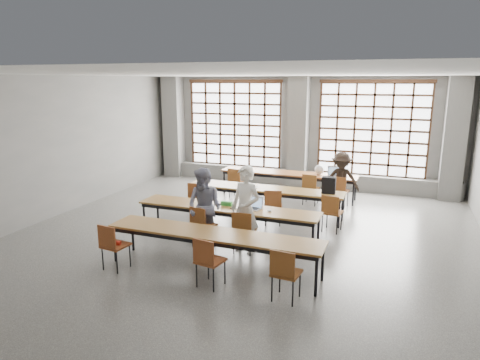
# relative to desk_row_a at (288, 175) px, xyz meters

# --- Properties ---
(floor) EXTENTS (11.00, 11.00, 0.00)m
(floor) POSITION_rel_desk_row_a_xyz_m (-0.06, -3.83, -0.66)
(floor) COLOR #4B4B49
(floor) RESTS_ON ground
(ceiling) EXTENTS (11.00, 11.00, 0.00)m
(ceiling) POSITION_rel_desk_row_a_xyz_m (-0.06, -3.83, 2.84)
(ceiling) COLOR silver
(ceiling) RESTS_ON floor
(wall_back) EXTENTS (10.00, 0.00, 10.00)m
(wall_back) POSITION_rel_desk_row_a_xyz_m (-0.06, 1.67, 1.09)
(wall_back) COLOR #60605D
(wall_back) RESTS_ON floor
(wall_front) EXTENTS (10.00, 0.00, 10.00)m
(wall_front) POSITION_rel_desk_row_a_xyz_m (-0.06, -9.33, 1.09)
(wall_front) COLOR #60605D
(wall_front) RESTS_ON floor
(wall_left) EXTENTS (0.00, 11.00, 11.00)m
(wall_left) POSITION_rel_desk_row_a_xyz_m (-5.06, -3.83, 1.09)
(wall_left) COLOR #60605D
(wall_left) RESTS_ON floor
(column_left) EXTENTS (0.60, 0.55, 3.50)m
(column_left) POSITION_rel_desk_row_a_xyz_m (-4.56, 1.39, 1.09)
(column_left) COLOR #5C5C59
(column_left) RESTS_ON floor
(column_mid) EXTENTS (0.60, 0.55, 3.50)m
(column_mid) POSITION_rel_desk_row_a_xyz_m (-0.06, 1.39, 1.09)
(column_mid) COLOR #5C5C59
(column_mid) RESTS_ON floor
(column_right) EXTENTS (0.60, 0.55, 3.50)m
(column_right) POSITION_rel_desk_row_a_xyz_m (4.44, 1.39, 1.09)
(column_right) COLOR #5C5C59
(column_right) RESTS_ON floor
(window_left) EXTENTS (3.32, 0.12, 3.00)m
(window_left) POSITION_rel_desk_row_a_xyz_m (-2.31, 1.60, 1.24)
(window_left) COLOR white
(window_left) RESTS_ON wall_back
(window_right) EXTENTS (3.32, 0.12, 3.00)m
(window_right) POSITION_rel_desk_row_a_xyz_m (2.19, 1.60, 1.24)
(window_right) COLOR white
(window_right) RESTS_ON wall_back
(sill_ledge) EXTENTS (9.80, 0.35, 0.50)m
(sill_ledge) POSITION_rel_desk_row_a_xyz_m (-0.06, 1.47, -0.41)
(sill_ledge) COLOR #5C5C59
(sill_ledge) RESTS_ON floor
(desk_row_a) EXTENTS (4.00, 0.70, 0.73)m
(desk_row_a) POSITION_rel_desk_row_a_xyz_m (0.00, 0.00, 0.00)
(desk_row_a) COLOR brown
(desk_row_a) RESTS_ON floor
(desk_row_b) EXTENTS (4.00, 0.70, 0.73)m
(desk_row_b) POSITION_rel_desk_row_a_xyz_m (-0.10, -1.99, 0.00)
(desk_row_b) COLOR brown
(desk_row_b) RESTS_ON floor
(desk_row_c) EXTENTS (4.00, 0.70, 0.73)m
(desk_row_c) POSITION_rel_desk_row_a_xyz_m (-0.34, -3.84, 0.00)
(desk_row_c) COLOR brown
(desk_row_c) RESTS_ON floor
(desk_row_d) EXTENTS (4.00, 0.70, 0.73)m
(desk_row_d) POSITION_rel_desk_row_a_xyz_m (0.03, -5.41, 0.00)
(desk_row_d) COLOR brown
(desk_row_d) RESTS_ON floor
(chair_back_left) EXTENTS (0.46, 0.46, 0.88)m
(chair_back_left) POSITION_rel_desk_row_a_xyz_m (-1.41, -0.63, -0.13)
(chair_back_left) COLOR brown
(chair_back_left) RESTS_ON floor
(chair_back_mid) EXTENTS (0.45, 0.45, 0.88)m
(chair_back_mid) POSITION_rel_desk_row_a_xyz_m (0.79, -0.63, -0.13)
(chair_back_mid) COLOR brown
(chair_back_mid) RESTS_ON floor
(chair_back_right) EXTENTS (0.47, 0.48, 0.88)m
(chair_back_right) POSITION_rel_desk_row_a_xyz_m (1.59, -0.63, -0.13)
(chair_back_right) COLOR brown
(chair_back_right) RESTS_ON floor
(chair_mid_left) EXTENTS (0.49, 0.49, 0.88)m
(chair_mid_left) POSITION_rel_desk_row_a_xyz_m (-1.69, -2.62, -0.13)
(chair_mid_left) COLOR brown
(chair_mid_left) RESTS_ON floor
(chair_mid_centre) EXTENTS (0.51, 0.51, 0.88)m
(chair_mid_centre) POSITION_rel_desk_row_a_xyz_m (0.32, -2.61, -0.13)
(chair_mid_centre) COLOR brown
(chair_mid_centre) RESTS_ON floor
(chair_mid_right) EXTENTS (0.48, 0.48, 0.88)m
(chair_mid_right) POSITION_rel_desk_row_a_xyz_m (1.69, -2.62, -0.13)
(chair_mid_right) COLOR brown
(chair_mid_right) RESTS_ON floor
(chair_front_left) EXTENTS (0.51, 0.51, 0.88)m
(chair_front_left) POSITION_rel_desk_row_a_xyz_m (-0.66, -4.47, -0.13)
(chair_front_left) COLOR maroon
(chair_front_left) RESTS_ON floor
(chair_front_right) EXTENTS (0.43, 0.44, 0.88)m
(chair_front_right) POSITION_rel_desk_row_a_xyz_m (0.26, -4.47, -0.13)
(chair_front_right) COLOR brown
(chair_front_right) RESTS_ON floor
(chair_near_left) EXTENTS (0.47, 0.47, 0.88)m
(chair_near_left) POSITION_rel_desk_row_a_xyz_m (-1.68, -6.04, -0.13)
(chair_near_left) COLOR brown
(chair_near_left) RESTS_ON floor
(chair_near_mid) EXTENTS (0.49, 0.49, 0.88)m
(chair_near_mid) POSITION_rel_desk_row_a_xyz_m (0.21, -6.04, -0.13)
(chair_near_mid) COLOR brown
(chair_near_mid) RESTS_ON floor
(chair_near_right) EXTENTS (0.46, 0.46, 0.88)m
(chair_near_right) POSITION_rel_desk_row_a_xyz_m (1.52, -6.04, -0.13)
(chair_near_right) COLOR brown
(chair_near_right) RESTS_ON floor
(student_male) EXTENTS (0.73, 0.58, 1.76)m
(student_male) POSITION_rel_desk_row_a_xyz_m (0.26, -4.34, 0.22)
(student_male) COLOR white
(student_male) RESTS_ON floor
(student_female) EXTENTS (0.88, 0.74, 1.64)m
(student_female) POSITION_rel_desk_row_a_xyz_m (-0.64, -4.34, 0.16)
(student_female) COLOR #181D4A
(student_female) RESTS_ON floor
(student_back) EXTENTS (1.01, 0.64, 1.50)m
(student_back) POSITION_rel_desk_row_a_xyz_m (1.60, -0.50, 0.09)
(student_back) COLOR black
(student_back) RESTS_ON floor
(laptop_front) EXTENTS (0.42, 0.38, 0.26)m
(laptop_front) POSITION_rel_desk_row_a_xyz_m (0.22, -3.74, 0.13)
(laptop_front) COLOR silver
(laptop_front) RESTS_ON desk_row_c
(laptop_back) EXTENTS (0.44, 0.41, 0.26)m
(laptop_back) POSITION_rel_desk_row_a_xyz_m (1.33, 0.11, 0.13)
(laptop_back) COLOR #AAAAAF
(laptop_back) RESTS_ON desk_row_a
(mouse) EXTENTS (0.12, 0.10, 0.04)m
(mouse) POSITION_rel_desk_row_a_xyz_m (0.61, -3.86, 0.08)
(mouse) COLOR silver
(mouse) RESTS_ON desk_row_c
(green_box) EXTENTS (0.25, 0.10, 0.09)m
(green_box) POSITION_rel_desk_row_a_xyz_m (-0.39, -3.76, 0.11)
(green_box) COLOR #2A822E
(green_box) RESTS_ON desk_row_c
(phone) EXTENTS (0.14, 0.08, 0.01)m
(phone) POSITION_rel_desk_row_a_xyz_m (-0.16, -3.94, 0.07)
(phone) COLOR black
(phone) RESTS_ON desk_row_c
(paper_sheet_a) EXTENTS (0.33, 0.27, 0.00)m
(paper_sheet_a) POSITION_rel_desk_row_a_xyz_m (-0.70, -1.94, 0.07)
(paper_sheet_a) COLOR white
(paper_sheet_a) RESTS_ON desk_row_b
(paper_sheet_b) EXTENTS (0.34, 0.27, 0.00)m
(paper_sheet_b) POSITION_rel_desk_row_a_xyz_m (-0.40, -2.04, 0.07)
(paper_sheet_b) COLOR white
(paper_sheet_b) RESTS_ON desk_row_b
(backpack) EXTENTS (0.33, 0.21, 0.40)m
(backpack) POSITION_rel_desk_row_a_xyz_m (1.50, -1.94, 0.27)
(backpack) COLOR black
(backpack) RESTS_ON desk_row_b
(plastic_bag) EXTENTS (0.31, 0.28, 0.29)m
(plastic_bag) POSITION_rel_desk_row_a_xyz_m (0.90, 0.05, 0.21)
(plastic_bag) COLOR silver
(plastic_bag) RESTS_ON desk_row_a
(red_pouch) EXTENTS (0.21, 0.11, 0.06)m
(red_pouch) POSITION_rel_desk_row_a_xyz_m (-1.67, -5.96, -0.16)
(red_pouch) COLOR #B52516
(red_pouch) RESTS_ON chair_near_left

